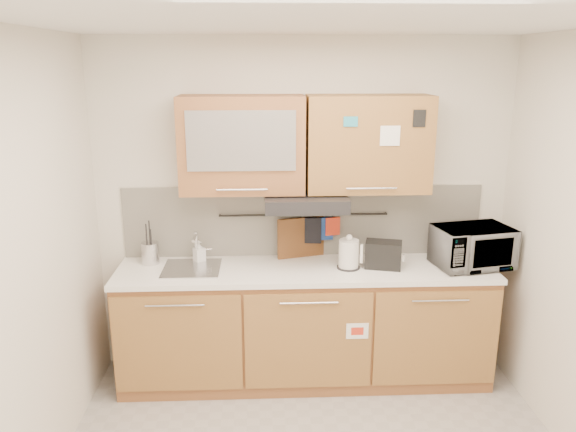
{
  "coord_description": "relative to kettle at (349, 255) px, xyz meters",
  "views": [
    {
      "loc": [
        -0.31,
        -2.75,
        2.42
      ],
      "look_at": [
        -0.14,
        1.05,
        1.36
      ],
      "focal_mm": 35.0,
      "sensor_mm": 36.0,
      "label": 1
    }
  ],
  "objects": [
    {
      "name": "microwave",
      "position": [
        0.93,
        0.0,
        0.05
      ],
      "size": [
        0.61,
        0.47,
        0.3
      ],
      "primitive_type": "imported",
      "rotation": [
        0.0,
        0.0,
        0.2
      ],
      "color": "#999999",
      "rests_on": "countertop"
    },
    {
      "name": "countertop",
      "position": [
        -0.32,
        0.02,
        -0.12
      ],
      "size": [
        2.82,
        0.62,
        0.04
      ],
      "primitive_type": "cube",
      "color": "white",
      "rests_on": "base_cabinet"
    },
    {
      "name": "utensil_crock",
      "position": [
        -1.5,
        0.17,
        -0.02
      ],
      "size": [
        0.15,
        0.15,
        0.33
      ],
      "rotation": [
        0.0,
        0.0,
        0.12
      ],
      "color": "silver",
      "rests_on": "countertop"
    },
    {
      "name": "soap_bottle",
      "position": [
        -1.13,
        0.19,
        -0.02
      ],
      "size": [
        0.11,
        0.11,
        0.17
      ],
      "primitive_type": "imported",
      "rotation": [
        0.0,
        0.0,
        0.61
      ],
      "color": "#999999",
      "rests_on": "countertop"
    },
    {
      "name": "ceiling",
      "position": [
        -0.32,
        -1.17,
        1.58
      ],
      "size": [
        3.2,
        3.2,
        0.0
      ],
      "primitive_type": "plane",
      "rotation": [
        3.14,
        0.0,
        0.0
      ],
      "color": "white",
      "rests_on": "wall_back"
    },
    {
      "name": "sink",
      "position": [
        -1.17,
        0.04,
        -0.1
      ],
      "size": [
        0.42,
        0.4,
        0.26
      ],
      "color": "silver",
      "rests_on": "countertop"
    },
    {
      "name": "utensil_rail",
      "position": [
        -0.32,
        0.28,
        0.24
      ],
      "size": [
        1.3,
        0.02,
        0.02
      ],
      "primitive_type": "cylinder",
      "rotation": [
        0.0,
        1.57,
        0.0
      ],
      "color": "black",
      "rests_on": "backsplash"
    },
    {
      "name": "wall_left",
      "position": [
        -1.92,
        -1.17,
        0.28
      ],
      "size": [
        0.0,
        3.0,
        3.0
      ],
      "primitive_type": "plane",
      "rotation": [
        1.57,
        0.0,
        1.57
      ],
      "color": "silver",
      "rests_on": "ground"
    },
    {
      "name": "kettle",
      "position": [
        0.0,
        0.0,
        0.0
      ],
      "size": [
        0.19,
        0.18,
        0.26
      ],
      "rotation": [
        0.0,
        0.0,
        -0.21
      ],
      "color": "silver",
      "rests_on": "countertop"
    },
    {
      "name": "range_hood",
      "position": [
        -0.32,
        0.08,
        0.4
      ],
      "size": [
        0.6,
        0.46,
        0.1
      ],
      "primitive_type": "cube",
      "color": "black",
      "rests_on": "upper_cabinets"
    },
    {
      "name": "wall_back",
      "position": [
        -0.32,
        0.33,
        0.28
      ],
      "size": [
        3.2,
        0.0,
        3.2
      ],
      "primitive_type": "plane",
      "rotation": [
        1.57,
        0.0,
        0.0
      ],
      "color": "silver",
      "rests_on": "ground"
    },
    {
      "name": "base_cabinet",
      "position": [
        -0.32,
        0.02,
        -0.62
      ],
      "size": [
        2.8,
        0.64,
        0.88
      ],
      "color": "brown",
      "rests_on": "floor"
    },
    {
      "name": "pot_holder",
      "position": [
        -0.09,
        0.27,
        0.14
      ],
      "size": [
        0.12,
        0.04,
        0.14
      ],
      "primitive_type": "cube",
      "rotation": [
        0.0,
        0.0,
        0.22
      ],
      "color": "red",
      "rests_on": "utensil_rail"
    },
    {
      "name": "cutting_board",
      "position": [
        -0.34,
        0.27,
        -0.02
      ],
      "size": [
        0.37,
        0.13,
        0.47
      ],
      "primitive_type": "cube",
      "rotation": [
        0.0,
        0.0,
        0.27
      ],
      "color": "brown",
      "rests_on": "utensil_rail"
    },
    {
      "name": "toaster",
      "position": [
        0.26,
        0.0,
        -0.0
      ],
      "size": [
        0.3,
        0.22,
        0.2
      ],
      "rotation": [
        0.0,
        0.0,
        -0.25
      ],
      "color": "black",
      "rests_on": "countertop"
    },
    {
      "name": "upper_cabinets",
      "position": [
        -0.32,
        0.15,
        0.81
      ],
      "size": [
        1.82,
        0.37,
        0.7
      ],
      "color": "brown",
      "rests_on": "wall_back"
    },
    {
      "name": "dark_pouch",
      "position": [
        -0.24,
        0.27,
        0.11
      ],
      "size": [
        0.13,
        0.05,
        0.2
      ],
      "primitive_type": "cube",
      "rotation": [
        0.0,
        0.0,
        -0.12
      ],
      "color": "black",
      "rests_on": "utensil_rail"
    },
    {
      "name": "oven_mitt",
      "position": [
        -0.14,
        0.27,
        0.13
      ],
      "size": [
        0.11,
        0.04,
        0.18
      ],
      "primitive_type": "cube",
      "rotation": [
        0.0,
        0.0,
        0.11
      ],
      "color": "navy",
      "rests_on": "utensil_rail"
    },
    {
      "name": "backsplash",
      "position": [
        -0.32,
        0.32,
        0.18
      ],
      "size": [
        2.8,
        0.02,
        0.56
      ],
      "primitive_type": "cube",
      "color": "silver",
      "rests_on": "countertop"
    }
  ]
}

